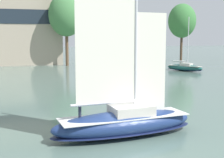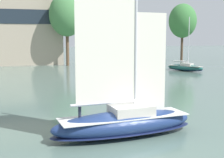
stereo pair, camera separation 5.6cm
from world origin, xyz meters
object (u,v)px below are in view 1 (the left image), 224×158
Objects in this scene: sailboat_moored_near_marina at (185,67)px; sailboat_main at (125,120)px; tree_shore_right at (66,15)px; tree_shore_center at (182,21)px; channel_buoy at (88,90)px.

sailboat_main is at bearing -124.81° from sailboat_moored_near_marina.
sailboat_main is (-3.99, -54.22, -10.77)m from tree_shore_right.
channel_buoy is at bearing -129.49° from tree_shore_center.
tree_shore_center is 72.14m from sailboat_main.
tree_shore_right reaches higher than sailboat_main.
sailboat_moored_near_marina is at bearing 55.19° from sailboat_main.
tree_shore_right is 1.59× the size of sailboat_moored_near_marina.
tree_shore_center is 0.95× the size of tree_shore_right.
sailboat_moored_near_marina reaches higher than channel_buoy.
tree_shore_right is 55.42m from sailboat_main.
tree_shore_center is at bearing 62.65° from sailboat_moored_near_marina.
channel_buoy is (-36.88, -44.76, -10.68)m from tree_shore_center.
tree_shore_center is 1.14× the size of sailboat_main.
sailboat_moored_near_marina is at bearing -117.35° from tree_shore_center.
sailboat_moored_near_marina is at bearing -41.36° from tree_shore_right.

